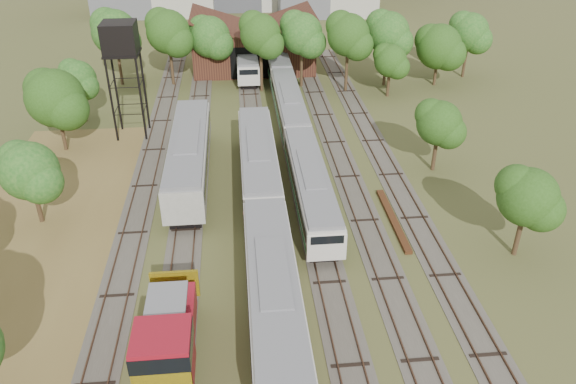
{
  "coord_description": "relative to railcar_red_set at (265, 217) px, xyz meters",
  "views": [
    {
      "loc": [
        -3.62,
        -18.62,
        24.26
      ],
      "look_at": [
        -0.02,
        18.55,
        2.5
      ],
      "focal_mm": 35.0,
      "sensor_mm": 36.0,
      "label": 1
    }
  ],
  "objects": [
    {
      "name": "dry_grass_patch",
      "position": [
        -16.0,
        -7.88,
        -2.0
      ],
      "size": [
        14.0,
        60.0,
        0.04
      ],
      "primitive_type": "cube",
      "color": "brown",
      "rests_on": "ground"
    },
    {
      "name": "tracks",
      "position": [
        1.33,
        9.12,
        -1.98
      ],
      "size": [
        24.6,
        80.0,
        0.19
      ],
      "color": "#4C473D",
      "rests_on": "ground"
    },
    {
      "name": "railcar_red_set",
      "position": [
        0.0,
        0.0,
        0.0
      ],
      "size": [
        3.09,
        34.58,
        3.82
      ],
      "color": "black",
      "rests_on": "ground"
    },
    {
      "name": "railcar_green_set",
      "position": [
        4.0,
        22.06,
        -0.23
      ],
      "size": [
        2.74,
        52.08,
        3.39
      ],
      "color": "black",
      "rests_on": "ground"
    },
    {
      "name": "railcar_rear",
      "position": [
        0.0,
        40.06,
        -0.23
      ],
      "size": [
        2.75,
        16.08,
        3.39
      ],
      "color": "black",
      "rests_on": "ground"
    },
    {
      "name": "shunter_locomotive",
      "position": [
        -6.0,
        -11.65,
        -0.09
      ],
      "size": [
        3.02,
        8.11,
        3.96
      ],
      "color": "black",
      "rests_on": "ground"
    },
    {
      "name": "old_grey_coach",
      "position": [
        -6.0,
        10.25,
        0.2
      ],
      "size": [
        3.28,
        18.0,
        4.06
      ],
      "color": "black",
      "rests_on": "ground"
    },
    {
      "name": "water_tower",
      "position": [
        -12.44,
        20.41,
        7.71
      ],
      "size": [
        3.34,
        3.34,
        11.54
      ],
      "color": "black",
      "rests_on": "ground"
    },
    {
      "name": "rail_pile_far",
      "position": [
        10.2,
        1.61,
        -1.88
      ],
      "size": [
        0.56,
        8.91,
        0.29
      ],
      "primitive_type": "cube",
      "color": "#4F2B16",
      "rests_on": "ground"
    },
    {
      "name": "maintenance_shed",
      "position": [
        1.0,
        42.1,
        0.89
      ],
      "size": [
        16.45,
        11.55,
        7.58
      ],
      "color": "#371A14",
      "rests_on": "ground"
    },
    {
      "name": "tree_band_far",
      "position": [
        5.81,
        34.1,
        4.24
      ],
      "size": [
        49.74,
        10.99,
        9.47
      ],
      "color": "#382616",
      "rests_on": "ground"
    },
    {
      "name": "tree_band_right",
      "position": [
        16.87,
        10.65,
        2.58
      ],
      "size": [
        5.77,
        36.38,
        6.85
      ],
      "color": "#382616",
      "rests_on": "ground"
    }
  ]
}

